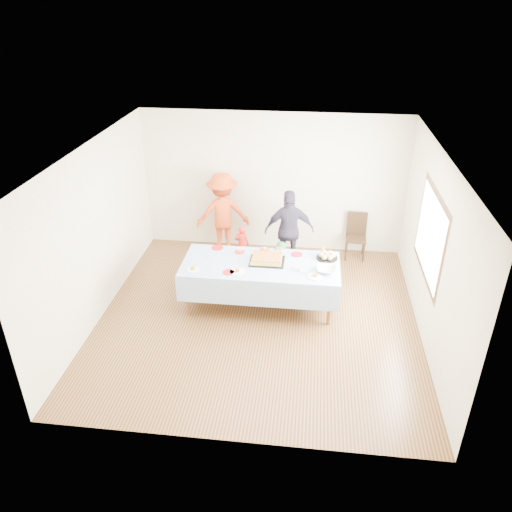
{
  "coord_description": "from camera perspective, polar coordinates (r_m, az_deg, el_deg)",
  "views": [
    {
      "loc": [
        0.73,
        -6.51,
        4.68
      ],
      "look_at": [
        -0.07,
        0.3,
        0.94
      ],
      "focal_mm": 35.0,
      "sensor_mm": 36.0,
      "label": 1
    }
  ],
  "objects": [
    {
      "name": "ground",
      "position": [
        8.05,
        0.25,
        -6.96
      ],
      "size": [
        5.0,
        5.0,
        0.0
      ],
      "primitive_type": "plane",
      "color": "#432613",
      "rests_on": "ground"
    },
    {
      "name": "room_walls",
      "position": [
        7.17,
        0.72,
        4.64
      ],
      "size": [
        5.04,
        5.04,
        2.72
      ],
      "color": "beige",
      "rests_on": "ground"
    },
    {
      "name": "party_table",
      "position": [
        7.96,
        0.53,
        -1.22
      ],
      "size": [
        2.5,
        1.1,
        0.78
      ],
      "color": "#553A1D",
      "rests_on": "ground"
    },
    {
      "name": "birthday_cake",
      "position": [
        7.96,
        1.26,
        -0.36
      ],
      "size": [
        0.55,
        0.43,
        0.1
      ],
      "color": "black",
      "rests_on": "party_table"
    },
    {
      "name": "rolls_tray",
      "position": [
        8.14,
        8.12,
        -0.01
      ],
      "size": [
        0.35,
        0.35,
        0.1
      ],
      "color": "black",
      "rests_on": "party_table"
    },
    {
      "name": "punch_bowl",
      "position": [
        7.76,
        8.07,
        -1.56
      ],
      "size": [
        0.3,
        0.3,
        0.07
      ],
      "primitive_type": "imported",
      "color": "silver",
      "rests_on": "party_table"
    },
    {
      "name": "party_hat",
      "position": [
        8.23,
        7.69,
        0.67
      ],
      "size": [
        0.1,
        0.1,
        0.17
      ],
      "primitive_type": "cone",
      "color": "silver",
      "rests_on": "party_table"
    },
    {
      "name": "fork_pile",
      "position": [
        7.76,
        4.99,
        -1.44
      ],
      "size": [
        0.24,
        0.18,
        0.07
      ],
      "primitive_type": null,
      "color": "white",
      "rests_on": "party_table"
    },
    {
      "name": "plate_red_far_a",
      "position": [
        8.42,
        -4.43,
        0.95
      ],
      "size": [
        0.2,
        0.2,
        0.01
      ],
      "primitive_type": "cylinder",
      "color": "red",
      "rests_on": "party_table"
    },
    {
      "name": "plate_red_far_b",
      "position": [
        8.27,
        -1.89,
        0.48
      ],
      "size": [
        0.16,
        0.16,
        0.01
      ],
      "primitive_type": "cylinder",
      "color": "red",
      "rests_on": "party_table"
    },
    {
      "name": "plate_red_far_c",
      "position": [
        8.32,
        1.04,
        0.66
      ],
      "size": [
        0.17,
        0.17,
        0.01
      ],
      "primitive_type": "cylinder",
      "color": "red",
      "rests_on": "party_table"
    },
    {
      "name": "plate_red_far_d",
      "position": [
        8.21,
        4.69,
        0.18
      ],
      "size": [
        0.19,
        0.19,
        0.01
      ],
      "primitive_type": "cylinder",
      "color": "red",
      "rests_on": "party_table"
    },
    {
      "name": "plate_red_near",
      "position": [
        7.7,
        -3.15,
        -1.85
      ],
      "size": [
        0.18,
        0.18,
        0.01
      ],
      "primitive_type": "cylinder",
      "color": "red",
      "rests_on": "party_table"
    },
    {
      "name": "plate_white_left",
      "position": [
        7.82,
        -7.23,
        -1.54
      ],
      "size": [
        0.2,
        0.2,
        0.01
      ],
      "primitive_type": "cylinder",
      "color": "white",
      "rests_on": "party_table"
    },
    {
      "name": "plate_white_mid",
      "position": [
        7.7,
        -2.15,
        -1.81
      ],
      "size": [
        0.24,
        0.24,
        0.01
      ],
      "primitive_type": "cylinder",
      "color": "white",
      "rests_on": "party_table"
    },
    {
      "name": "plate_white_right",
      "position": [
        7.62,
        6.73,
        -2.35
      ],
      "size": [
        0.22,
        0.22,
        0.01
      ],
      "primitive_type": "cylinder",
      "color": "white",
      "rests_on": "party_table"
    },
    {
      "name": "dining_chair",
      "position": [
        9.77,
        11.37,
        2.61
      ],
      "size": [
        0.4,
        0.4,
        0.88
      ],
      "rotation": [
        0.0,
        0.0,
        -0.04
      ],
      "color": "black",
      "rests_on": "ground"
    },
    {
      "name": "toddler_left",
      "position": [
        9.42,
        -1.64,
        1.36
      ],
      "size": [
        0.28,
        0.2,
        0.75
      ],
      "primitive_type": "imported",
      "rotation": [
        0.0,
        0.0,
        3.22
      ],
      "color": "red",
      "rests_on": "ground"
    },
    {
      "name": "toddler_mid",
      "position": [
        8.82,
        2.86,
        -0.65
      ],
      "size": [
        0.42,
        0.33,
        0.76
      ],
      "primitive_type": "imported",
      "rotation": [
        0.0,
        0.0,
        3.41
      ],
      "color": "#257040",
      "rests_on": "ground"
    },
    {
      "name": "toddler_right",
      "position": [
        8.57,
        2.42,
        -1.35
      ],
      "size": [
        0.45,
        0.38,
        0.82
      ],
      "primitive_type": "imported",
      "rotation": [
        0.0,
        0.0,
        2.95
      ],
      "color": "tan",
      "rests_on": "ground"
    },
    {
      "name": "adult_left",
      "position": [
        9.68,
        -3.83,
        4.9
      ],
      "size": [
        1.15,
        0.84,
        1.61
      ],
      "primitive_type": "imported",
      "rotation": [
        0.0,
        0.0,
        3.39
      ],
      "color": "#CE4519",
      "rests_on": "ground"
    },
    {
      "name": "adult_right",
      "position": [
        9.07,
        3.82,
        2.94
      ],
      "size": [
        0.94,
        0.5,
        1.53
      ],
      "primitive_type": "imported",
      "rotation": [
        0.0,
        0.0,
        3.29
      ],
      "color": "#322C3D",
      "rests_on": "ground"
    }
  ]
}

